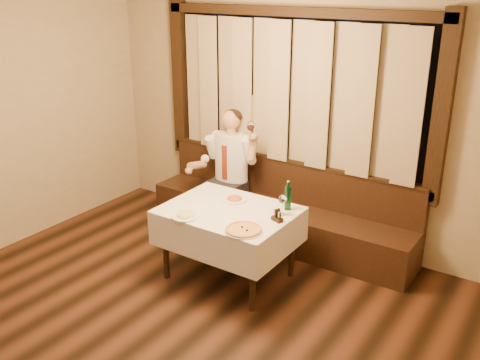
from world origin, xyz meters
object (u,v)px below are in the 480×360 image
Objects in this scene: banquette at (279,214)px; seated_man at (228,163)px; pizza at (244,230)px; green_bottle at (288,197)px; pasta_cream at (185,214)px; pasta_red at (235,197)px; dining_table at (229,219)px; cruet_caddy at (277,217)px.

banquette is 2.19× the size of seated_man.
pizza is 1.16× the size of green_bottle.
pasta_red is at bearing 75.16° from pasta_cream.
dining_table is 5.01× the size of pasta_red.
cruet_caddy is at bearing 68.66° from pizza.
pizza is at bearing -50.15° from seated_man.
dining_table is at bearing -90.00° from banquette.
pizza is (0.39, -0.33, 0.12)m from dining_table.
seated_man reaches higher than green_bottle.
pizza is at bearing -98.10° from green_bottle.
green_bottle is (0.48, 0.32, 0.23)m from dining_table.
pasta_cream is 0.18× the size of seated_man.
dining_table is at bearing -54.72° from seated_man.
green_bottle is (0.48, -0.70, 0.57)m from banquette.
pasta_cream is 1.01m from green_bottle.
green_bottle is 0.21× the size of seated_man.
pasta_red is 0.17× the size of seated_man.
green_bottle reaches higher than banquette.
pizza is 1.30× the size of pasta_cream.
green_bottle is at bearing -55.64° from banquette.
green_bottle reaches higher than dining_table.
cruet_caddy is (0.61, -0.19, 0.01)m from pasta_red.
pasta_red is at bearing 130.80° from pizza.
pasta_cream is at bearing -99.60° from banquette.
pasta_cream is (-0.24, -1.40, 0.48)m from banquette.
seated_man reaches higher than dining_table.
banquette is 1.48m from pizza.
dining_table is at bearing -146.54° from green_bottle.
seated_man is (-1.05, 1.26, 0.07)m from pizza.
banquette is at bearing 106.13° from pizza.
cruet_caddy reaches higher than pasta_cream.
pasta_cream is at bearing -132.18° from cruet_caddy.
dining_table is (0.00, -1.02, 0.34)m from banquette.
seated_man is at bearing 125.28° from dining_table.
dining_table is 0.47m from pasta_cream.
cruet_caddy is (0.53, 0.03, 0.15)m from dining_table.
seated_man reaches higher than pasta_cream.
seated_man is at bearing -172.19° from banquette.
banquette reaches higher than pasta_red.
seated_man reaches higher than pasta_red.
seated_man is (-0.42, 1.31, 0.05)m from pasta_cream.
green_bottle is at bearing 10.17° from pasta_red.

